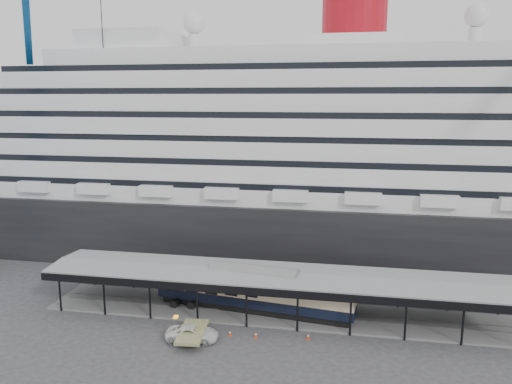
# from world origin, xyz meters

# --- Properties ---
(ground) EXTENTS (200.00, 200.00, 0.00)m
(ground) POSITION_xyz_m (0.00, 0.00, 0.00)
(ground) COLOR #333335
(ground) RESTS_ON ground
(cruise_ship) EXTENTS (130.00, 30.00, 43.90)m
(cruise_ship) POSITION_xyz_m (0.05, 32.00, 18.35)
(cruise_ship) COLOR black
(cruise_ship) RESTS_ON ground
(platform_canopy) EXTENTS (56.00, 9.18, 5.30)m
(platform_canopy) POSITION_xyz_m (0.00, 5.00, 2.36)
(platform_canopy) COLOR slate
(platform_canopy) RESTS_ON ground
(port_truck) EXTENTS (5.82, 3.12, 1.55)m
(port_truck) POSITION_xyz_m (-7.95, -3.30, 0.78)
(port_truck) COLOR silver
(port_truck) RESTS_ON ground
(pullman_carriage) EXTENTS (24.61, 6.48, 23.96)m
(pullman_carriage) POSITION_xyz_m (-2.83, 5.00, 2.89)
(pullman_carriage) COLOR black
(pullman_carriage) RESTS_ON ground
(traffic_cone_left) EXTENTS (0.37, 0.37, 0.68)m
(traffic_cone_left) POSITION_xyz_m (-4.23, -1.59, 0.34)
(traffic_cone_left) COLOR red
(traffic_cone_left) RESTS_ON ground
(traffic_cone_mid) EXTENTS (0.42, 0.42, 0.67)m
(traffic_cone_mid) POSITION_xyz_m (-1.37, -1.49, 0.33)
(traffic_cone_mid) COLOR #D43E0B
(traffic_cone_mid) RESTS_ON ground
(traffic_cone_right) EXTENTS (0.43, 0.43, 0.66)m
(traffic_cone_right) POSITION_xyz_m (4.25, -0.79, 0.33)
(traffic_cone_right) COLOR red
(traffic_cone_right) RESTS_ON ground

